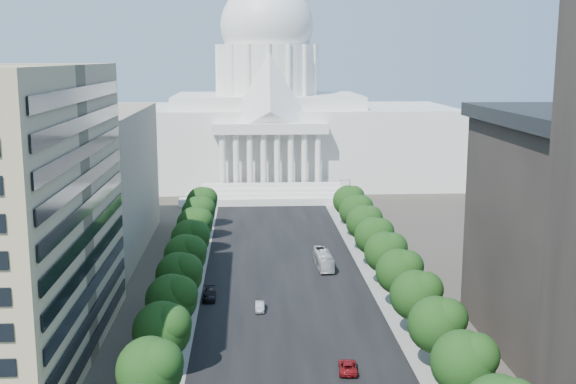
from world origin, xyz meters
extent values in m
cube|color=black|center=(0.00, 90.00, 0.00)|extent=(30.00, 260.00, 0.01)
cube|color=gray|center=(-19.00, 90.00, 0.00)|extent=(8.00, 260.00, 0.02)
cube|color=gray|center=(19.00, 90.00, 0.00)|extent=(8.00, 260.00, 0.02)
cube|color=white|center=(0.00, 185.00, 12.50)|extent=(120.00, 50.00, 25.00)
cube|color=white|center=(0.00, 185.00, 27.00)|extent=(60.00, 40.00, 4.00)
cube|color=white|center=(0.00, 158.00, 20.50)|extent=(34.00, 8.00, 3.00)
cylinder|color=white|center=(0.00, 185.00, 37.00)|extent=(32.00, 32.00, 16.00)
ellipsoid|color=white|center=(0.00, 185.00, 51.00)|extent=(30.00, 30.00, 27.60)
cube|color=gray|center=(-48.00, 100.00, 15.00)|extent=(38.00, 52.00, 30.00)
sphere|color=black|center=(-18.00, 24.00, 6.17)|extent=(7.60, 7.60, 7.60)
sphere|color=black|center=(-16.67, 23.24, 7.31)|extent=(5.32, 5.32, 5.32)
cylinder|color=#33261C|center=(-18.00, 36.00, 1.47)|extent=(0.56, 0.56, 2.94)
sphere|color=black|center=(-18.00, 36.00, 6.17)|extent=(7.60, 7.60, 7.60)
sphere|color=black|center=(-16.67, 35.24, 7.31)|extent=(5.32, 5.32, 5.32)
cylinder|color=#33261C|center=(-18.00, 48.00, 1.47)|extent=(0.56, 0.56, 2.94)
sphere|color=black|center=(-18.00, 48.00, 6.17)|extent=(7.60, 7.60, 7.60)
sphere|color=black|center=(-16.67, 47.24, 7.31)|extent=(5.32, 5.32, 5.32)
cylinder|color=#33261C|center=(-18.00, 60.00, 1.47)|extent=(0.56, 0.56, 2.94)
sphere|color=black|center=(-18.00, 60.00, 6.17)|extent=(7.60, 7.60, 7.60)
sphere|color=black|center=(-16.67, 59.24, 7.31)|extent=(5.32, 5.32, 5.32)
cylinder|color=#33261C|center=(-18.00, 72.00, 1.47)|extent=(0.56, 0.56, 2.94)
sphere|color=black|center=(-18.00, 72.00, 6.17)|extent=(7.60, 7.60, 7.60)
sphere|color=black|center=(-16.67, 71.24, 7.31)|extent=(5.32, 5.32, 5.32)
cylinder|color=#33261C|center=(-18.00, 84.00, 1.47)|extent=(0.56, 0.56, 2.94)
sphere|color=black|center=(-18.00, 84.00, 6.17)|extent=(7.60, 7.60, 7.60)
sphere|color=black|center=(-16.67, 83.24, 7.31)|extent=(5.32, 5.32, 5.32)
cylinder|color=#33261C|center=(-18.00, 96.00, 1.47)|extent=(0.56, 0.56, 2.94)
sphere|color=black|center=(-18.00, 96.00, 6.17)|extent=(7.60, 7.60, 7.60)
sphere|color=black|center=(-16.67, 95.24, 7.31)|extent=(5.32, 5.32, 5.32)
cylinder|color=#33261C|center=(-18.00, 108.00, 1.47)|extent=(0.56, 0.56, 2.94)
sphere|color=black|center=(-18.00, 108.00, 6.17)|extent=(7.60, 7.60, 7.60)
sphere|color=black|center=(-16.67, 107.24, 7.31)|extent=(5.32, 5.32, 5.32)
cylinder|color=#33261C|center=(-18.00, 120.00, 1.47)|extent=(0.56, 0.56, 2.94)
sphere|color=black|center=(-18.00, 120.00, 6.17)|extent=(7.60, 7.60, 7.60)
sphere|color=black|center=(-16.67, 119.24, 7.31)|extent=(5.32, 5.32, 5.32)
sphere|color=black|center=(18.00, 24.00, 6.17)|extent=(7.60, 7.60, 7.60)
sphere|color=black|center=(19.33, 23.24, 7.31)|extent=(5.32, 5.32, 5.32)
cylinder|color=#33261C|center=(18.00, 36.00, 1.47)|extent=(0.56, 0.56, 2.94)
sphere|color=black|center=(18.00, 36.00, 6.17)|extent=(7.60, 7.60, 7.60)
sphere|color=black|center=(19.33, 35.24, 7.31)|extent=(5.32, 5.32, 5.32)
cylinder|color=#33261C|center=(18.00, 48.00, 1.47)|extent=(0.56, 0.56, 2.94)
sphere|color=black|center=(18.00, 48.00, 6.17)|extent=(7.60, 7.60, 7.60)
sphere|color=black|center=(19.33, 47.24, 7.31)|extent=(5.32, 5.32, 5.32)
cylinder|color=#33261C|center=(18.00, 60.00, 1.47)|extent=(0.56, 0.56, 2.94)
sphere|color=black|center=(18.00, 60.00, 6.17)|extent=(7.60, 7.60, 7.60)
sphere|color=black|center=(19.33, 59.24, 7.31)|extent=(5.32, 5.32, 5.32)
cylinder|color=#33261C|center=(18.00, 72.00, 1.47)|extent=(0.56, 0.56, 2.94)
sphere|color=black|center=(18.00, 72.00, 6.17)|extent=(7.60, 7.60, 7.60)
sphere|color=black|center=(19.33, 71.24, 7.31)|extent=(5.32, 5.32, 5.32)
cylinder|color=#33261C|center=(18.00, 84.00, 1.47)|extent=(0.56, 0.56, 2.94)
sphere|color=black|center=(18.00, 84.00, 6.17)|extent=(7.60, 7.60, 7.60)
sphere|color=black|center=(19.33, 83.24, 7.31)|extent=(5.32, 5.32, 5.32)
cylinder|color=#33261C|center=(18.00, 96.00, 1.47)|extent=(0.56, 0.56, 2.94)
sphere|color=black|center=(18.00, 96.00, 6.17)|extent=(7.60, 7.60, 7.60)
sphere|color=black|center=(19.33, 95.24, 7.31)|extent=(5.32, 5.32, 5.32)
cylinder|color=#33261C|center=(18.00, 108.00, 1.47)|extent=(0.56, 0.56, 2.94)
sphere|color=black|center=(18.00, 108.00, 6.17)|extent=(7.60, 7.60, 7.60)
sphere|color=black|center=(19.33, 107.24, 7.31)|extent=(5.32, 5.32, 5.32)
cylinder|color=#33261C|center=(18.00, 120.00, 1.47)|extent=(0.56, 0.56, 2.94)
sphere|color=black|center=(18.00, 120.00, 6.17)|extent=(7.60, 7.60, 7.60)
sphere|color=black|center=(19.33, 119.24, 7.31)|extent=(5.32, 5.32, 5.32)
cylinder|color=gray|center=(20.50, 35.00, 4.50)|extent=(0.18, 0.18, 9.00)
cylinder|color=gray|center=(19.30, 35.00, 8.80)|extent=(2.40, 0.14, 0.14)
sphere|color=gray|center=(18.20, 35.00, 8.70)|extent=(0.44, 0.44, 0.44)
cylinder|color=gray|center=(20.50, 60.00, 4.50)|extent=(0.18, 0.18, 9.00)
cylinder|color=gray|center=(19.30, 60.00, 8.80)|extent=(2.40, 0.14, 0.14)
sphere|color=gray|center=(18.20, 60.00, 8.70)|extent=(0.44, 0.44, 0.44)
cylinder|color=gray|center=(20.50, 85.00, 4.50)|extent=(0.18, 0.18, 9.00)
cylinder|color=gray|center=(19.30, 85.00, 8.80)|extent=(2.40, 0.14, 0.14)
sphere|color=gray|center=(18.20, 85.00, 8.70)|extent=(0.44, 0.44, 0.44)
cylinder|color=gray|center=(20.50, 110.00, 4.50)|extent=(0.18, 0.18, 9.00)
cylinder|color=gray|center=(19.30, 110.00, 8.80)|extent=(2.40, 0.14, 0.14)
sphere|color=gray|center=(18.20, 110.00, 8.70)|extent=(0.44, 0.44, 0.44)
cylinder|color=gray|center=(20.50, 135.00, 4.50)|extent=(0.18, 0.18, 9.00)
cylinder|color=gray|center=(19.30, 135.00, 8.80)|extent=(2.40, 0.14, 0.14)
sphere|color=gray|center=(18.20, 135.00, 8.70)|extent=(0.44, 0.44, 0.44)
imported|color=#AFB2B7|center=(-4.92, 59.70, 0.69)|extent=(1.50, 4.18, 1.37)
imported|color=maroon|center=(6.28, 35.60, 0.71)|extent=(2.82, 5.33, 1.43)
imported|color=black|center=(-13.49, 65.83, 0.82)|extent=(2.36, 5.65, 1.63)
imported|color=silver|center=(8.14, 83.80, 1.61)|extent=(3.12, 11.65, 3.22)
camera|label=1|loc=(-6.66, -53.14, 40.93)|focal=45.00mm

